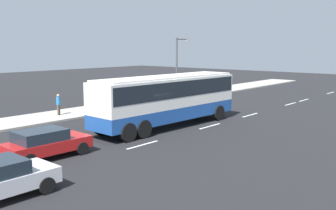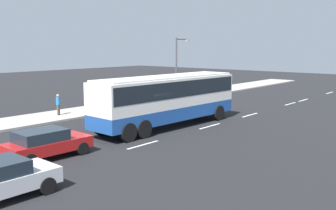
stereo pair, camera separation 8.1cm
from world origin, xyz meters
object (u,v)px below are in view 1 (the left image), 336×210
Objects in this scene: pedestrian_near_curb at (144,91)px; pedestrian_at_crossing at (58,103)px; coach_bus at (168,95)px; car_red_compact at (45,143)px; street_lamp at (178,63)px.

pedestrian_near_curb is 9.04m from pedestrian_at_crossing.
pedestrian_near_curb reaches higher than pedestrian_at_crossing.
coach_bus is at bearing -7.41° from pedestrian_at_crossing.
car_red_compact is (-9.38, -0.24, -1.37)m from coach_bus.
pedestrian_at_crossing reaches higher than car_red_compact.
car_red_compact is at bearing 177.98° from pedestrian_near_curb.
street_lamp is at bearing -45.93° from pedestrian_near_curb.
street_lamp reaches higher than pedestrian_near_curb.
car_red_compact is at bearing -158.88° from street_lamp.
coach_bus is 10.53m from pedestrian_near_curb.
car_red_compact is 11.14m from pedestrian_at_crossing.
pedestrian_at_crossing is at bearing 174.02° from street_lamp.
street_lamp is (3.84, -1.05, 2.53)m from pedestrian_near_curb.
pedestrian_near_curb is 1.11× the size of pedestrian_at_crossing.
pedestrian_near_curb is at bearing 164.78° from street_lamp.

